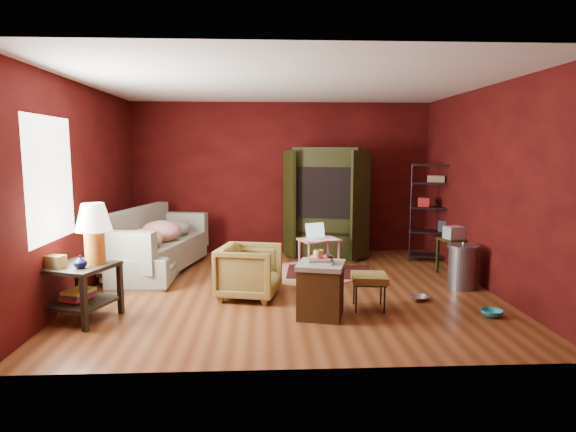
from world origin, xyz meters
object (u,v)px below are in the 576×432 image
tv_armoire (326,201)px  wire_shelving (435,208)px  laptop_desk (319,242)px  side_table (87,250)px  hamper (321,289)px  armchair (249,269)px  sofa (154,246)px

tv_armoire → wire_shelving: tv_armoire is taller
tv_armoire → wire_shelving: 1.89m
laptop_desk → tv_armoire: 1.17m
side_table → hamper: size_ratio=1.82×
laptop_desk → tv_armoire: size_ratio=0.38×
side_table → laptop_desk: side_table is taller
armchair → side_table: (-1.81, -0.71, 0.42)m
side_table → tv_armoire: 4.39m
hamper → wire_shelving: bearing=49.9°
hamper → wire_shelving: 3.62m
armchair → tv_armoire: 2.78m
hamper → tv_armoire: (0.46, 3.15, 0.70)m
sofa → armchair: size_ratio=2.89×
laptop_desk → tv_armoire: bearing=55.1°
sofa → hamper: sofa is taller
side_table → hamper: (2.65, -0.07, -0.47)m
hamper → side_table: bearing=178.5°
hamper → wire_shelving: (2.30, 2.73, 0.60)m
armchair → wire_shelving: wire_shelving is taller
armchair → laptop_desk: (1.07, 1.36, 0.09)m
armchair → tv_armoire: tv_armoire is taller
wire_shelving → hamper: bearing=-111.9°
armchair → laptop_desk: bearing=-24.7°
side_table → tv_armoire: tv_armoire is taller
sofa → wire_shelving: size_ratio=1.31×
armchair → hamper: bearing=-119.4°
armchair → tv_armoire: bearing=-15.7°
side_table → hamper: side_table is taller
sofa → armchair: sofa is taller
hamper → tv_armoire: bearing=81.7°
laptop_desk → side_table: bearing=-165.3°
laptop_desk → sofa: bearing=158.8°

